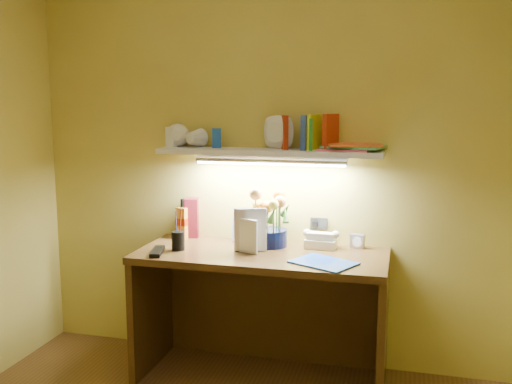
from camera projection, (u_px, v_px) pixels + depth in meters
desk at (261, 316)px, 3.25m from camera, size 1.40×0.60×0.75m
flower_bouquet at (270, 217)px, 3.31m from camera, size 0.25×0.25×0.35m
telephone at (321, 239)px, 3.29m from camera, size 0.18×0.14×0.11m
desk_clock at (357, 241)px, 3.29m from camera, size 0.09×0.06×0.08m
whisky_bottle at (183, 219)px, 3.51m from camera, size 0.08×0.08×0.25m
whisky_box at (192, 218)px, 3.54m from camera, size 0.10×0.10×0.24m
pen_cup at (178, 234)px, 3.23m from camera, size 0.08×0.08×0.18m
art_card at (247, 227)px, 3.40m from camera, size 0.19×0.09×0.19m
tv_remote at (157, 251)px, 3.17m from camera, size 0.11×0.21×0.02m
blue_folder at (324, 263)px, 2.97m from camera, size 0.38×0.34×0.01m
desk_book_a at (234, 230)px, 3.20m from camera, size 0.18×0.07×0.25m
desk_book_b at (237, 234)px, 3.21m from camera, size 0.14×0.07×0.19m
wall_shelf at (267, 145)px, 3.28m from camera, size 1.32×0.32×0.23m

